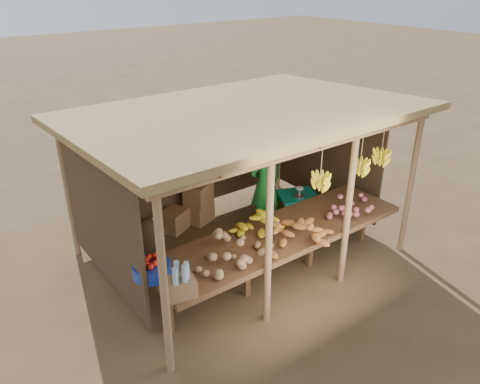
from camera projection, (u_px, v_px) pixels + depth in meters
ground at (240, 251)px, 7.51m from camera, size 60.00×60.00×0.00m
stall_structure at (240, 134)px, 6.75m from camera, size 4.70×3.50×2.43m
counter at (281, 236)px, 6.50m from camera, size 3.90×1.05×0.80m
potato_heap at (228, 248)px, 5.77m from camera, size 1.10×0.81×0.37m
sweet_potato_heap at (296, 230)px, 6.18m from camera, size 1.16×0.89×0.36m
onion_heap at (355, 202)px, 6.89m from camera, size 0.92×0.57×0.36m
banana_pile at (258, 219)px, 6.45m from camera, size 0.66×0.42×0.35m
tomato_basin at (152, 268)px, 5.52m from camera, size 0.46×0.46×0.24m
bottle_box at (180, 283)px, 5.16m from camera, size 0.38×0.33×0.42m
vendor at (265, 184)px, 7.82m from camera, size 0.63×0.42×1.68m
tarp_crate at (297, 209)px, 8.14m from camera, size 0.82×0.77×0.78m
carton_stack at (191, 208)px, 8.14m from camera, size 1.07×0.52×0.73m
burlap_sacks at (135, 237)px, 7.35m from camera, size 0.90×0.47×0.63m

